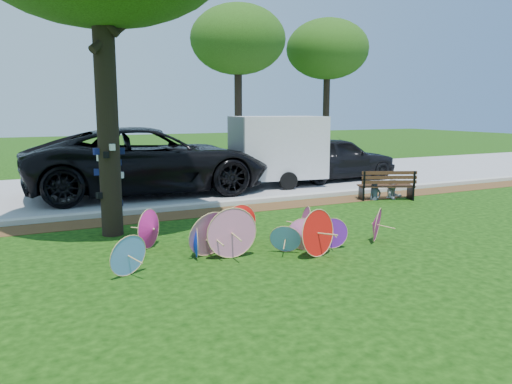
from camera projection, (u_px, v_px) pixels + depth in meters
ground at (280, 261)px, 8.75m from camera, size 90.00×90.00×0.00m
mulch_strip at (196, 213)px, 12.74m from camera, size 90.00×1.00×0.01m
curb at (187, 207)px, 13.35m from camera, size 90.00×0.30×0.12m
street at (149, 187)px, 17.04m from camera, size 90.00×8.00×0.01m
parasol_pile at (249, 232)px, 9.29m from camera, size 5.63×2.31×0.94m
black_van at (150, 161)px, 15.60m from camera, size 7.68×3.89×2.08m
dark_pickup at (335, 158)px, 18.64m from camera, size 4.87×2.13×1.63m
cargo_trailer at (278, 147)px, 17.14m from camera, size 3.20×2.25×2.69m
park_bench at (386, 185)px, 14.69m from camera, size 1.77×1.22×0.86m
person_left at (376, 181)px, 14.57m from camera, size 0.41×0.28×1.12m
person_right at (394, 179)px, 14.87m from camera, size 0.60×0.49×1.14m
bg_trees at (175, 38)px, 22.26m from camera, size 24.43×5.74×7.40m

